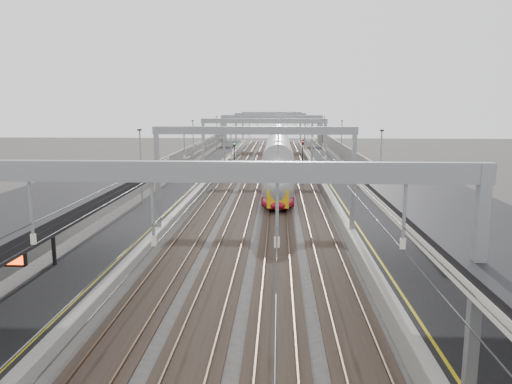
# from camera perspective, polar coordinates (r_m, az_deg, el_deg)

# --- Properties ---
(platform_left) EXTENTS (4.00, 120.00, 1.00)m
(platform_left) POSITION_cam_1_polar(r_m,az_deg,el_deg) (56.09, -7.22, 1.14)
(platform_left) COLOR black
(platform_left) RESTS_ON ground
(platform_right) EXTENTS (4.00, 120.00, 1.00)m
(platform_right) POSITION_cam_1_polar(r_m,az_deg,el_deg) (55.65, 9.24, 1.02)
(platform_right) COLOR black
(platform_right) RESTS_ON ground
(tracks) EXTENTS (11.40, 140.00, 0.20)m
(tracks) POSITION_cam_1_polar(r_m,az_deg,el_deg) (55.37, 0.98, 0.63)
(tracks) COLOR black
(tracks) RESTS_ON ground
(overhead_line) EXTENTS (13.00, 140.00, 6.60)m
(overhead_line) POSITION_cam_1_polar(r_m,az_deg,el_deg) (61.33, 1.17, 7.25)
(overhead_line) COLOR gray
(overhead_line) RESTS_ON platform_left
(overbridge) EXTENTS (22.00, 2.20, 6.90)m
(overbridge) POSITION_cam_1_polar(r_m,az_deg,el_deg) (109.70, 1.81, 7.95)
(overbridge) COLOR gray
(overbridge) RESTS_ON ground
(wall_left) EXTENTS (0.30, 120.00, 3.20)m
(wall_left) POSITION_cam_1_polar(r_m,az_deg,el_deg) (56.57, -10.44, 2.25)
(wall_left) COLOR gray
(wall_left) RESTS_ON ground
(wall_right) EXTENTS (0.30, 120.00, 3.20)m
(wall_right) POSITION_cam_1_polar(r_m,az_deg,el_deg) (55.96, 12.53, 2.10)
(wall_right) COLOR gray
(wall_right) RESTS_ON ground
(train) EXTENTS (2.85, 51.88, 4.50)m
(train) POSITION_cam_1_polar(r_m,az_deg,el_deg) (64.70, 2.56, 3.88)
(train) COLOR maroon
(train) RESTS_ON ground
(signal_green) EXTENTS (0.32, 0.32, 3.48)m
(signal_green) POSITION_cam_1_polar(r_m,az_deg,el_deg) (76.31, -2.49, 4.95)
(signal_green) COLOR black
(signal_green) RESTS_ON ground
(signal_red_near) EXTENTS (0.32, 0.32, 3.48)m
(signal_red_near) POSITION_cam_1_polar(r_m,az_deg,el_deg) (75.85, 3.86, 4.90)
(signal_red_near) COLOR black
(signal_red_near) RESTS_ON ground
(signal_red_far) EXTENTS (0.32, 0.32, 3.48)m
(signal_red_far) POSITION_cam_1_polar(r_m,az_deg,el_deg) (80.62, 5.36, 5.17)
(signal_red_far) COLOR black
(signal_red_far) RESTS_ON ground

